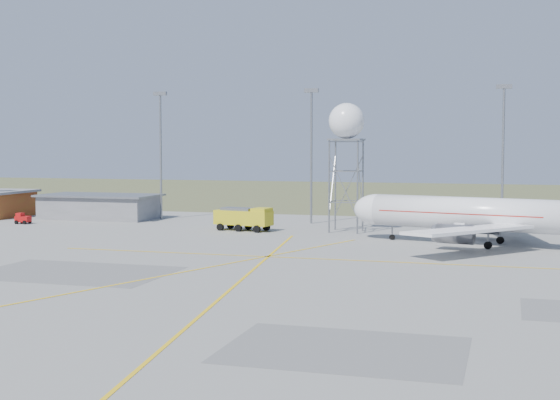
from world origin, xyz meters
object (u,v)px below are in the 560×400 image
(airliner_main, at_px, (483,215))
(radar_tower, at_px, (346,160))
(fire_truck, at_px, (245,219))
(baggage_tug, at_px, (23,220))

(airliner_main, distance_m, radar_tower, 22.10)
(fire_truck, height_order, baggage_tug, fire_truck)
(radar_tower, xyz_separation_m, baggage_tug, (-49.43, -3.12, -9.30))
(radar_tower, height_order, baggage_tug, radar_tower)
(airliner_main, xyz_separation_m, baggage_tug, (-68.06, 6.96, -3.03))
(baggage_tug, bearing_deg, radar_tower, 0.54)
(airliner_main, relative_size, radar_tower, 1.97)
(radar_tower, bearing_deg, fire_truck, -169.22)
(radar_tower, bearing_deg, baggage_tug, -176.38)
(airliner_main, xyz_separation_m, radar_tower, (-18.63, 10.08, 6.27))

